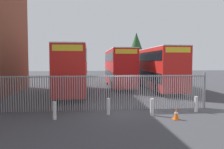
{
  "coord_description": "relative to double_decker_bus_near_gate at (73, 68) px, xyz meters",
  "views": [
    {
      "loc": [
        -1.83,
        -13.9,
        3.06
      ],
      "look_at": [
        0.0,
        4.0,
        2.0
      ],
      "focal_mm": 36.05,
      "sensor_mm": 36.0,
      "label": 1
    }
  ],
  "objects": [
    {
      "name": "double_decker_bus_near_gate",
      "position": [
        0.0,
        0.0,
        0.0
      ],
      "size": [
        2.54,
        10.81,
        4.42
      ],
      "color": "red",
      "rests_on": "ground"
    },
    {
      "name": "double_decker_bus_behind_fence_left",
      "position": [
        8.76,
        1.87,
        0.0
      ],
      "size": [
        2.54,
        10.81,
        4.42
      ],
      "color": "red",
      "rests_on": "ground"
    },
    {
      "name": "bollard_center_front",
      "position": [
        2.58,
        -8.68,
        -1.95
      ],
      "size": [
        0.2,
        0.2,
        0.95
      ],
      "primitive_type": "cylinder",
      "color": "silver",
      "rests_on": "ground"
    },
    {
      "name": "double_decker_bus_behind_fence_right",
      "position": [
        5.04,
        5.22,
        0.0
      ],
      "size": [
        2.54,
        10.81,
        4.42
      ],
      "color": "red",
      "rests_on": "ground"
    },
    {
      "name": "palisade_fence",
      "position": [
        2.0,
        -7.47,
        -1.24
      ],
      "size": [
        14.13,
        0.14,
        2.35
      ],
      "color": "gray",
      "rests_on": "ground"
    },
    {
      "name": "bollard_near_right",
      "position": [
        5.02,
        -9.1,
        -1.95
      ],
      "size": [
        0.2,
        0.2,
        0.95
      ],
      "primitive_type": "cylinder",
      "color": "silver",
      "rests_on": "ground"
    },
    {
      "name": "ground_plane",
      "position": [
        3.32,
        0.53,
        -2.42
      ],
      "size": [
        100.0,
        100.0,
        0.0
      ],
      "primitive_type": "plane",
      "color": "#3D3D42"
    },
    {
      "name": "tree_tall_back",
      "position": [
        10.44,
        20.79,
        3.25
      ],
      "size": [
        3.94,
        3.94,
        8.5
      ],
      "color": "#4C3823",
      "rests_on": "ground"
    },
    {
      "name": "traffic_cone_by_gate",
      "position": [
        6.04,
        -10.11,
        -2.13
      ],
      "size": [
        0.34,
        0.34,
        0.59
      ],
      "color": "orange",
      "rests_on": "ground"
    },
    {
      "name": "bollard_far_right",
      "position": [
        7.92,
        -8.52,
        -1.95
      ],
      "size": [
        0.2,
        0.2,
        0.95
      ],
      "primitive_type": "cylinder",
      "color": "silver",
      "rests_on": "ground"
    },
    {
      "name": "bollard_near_left",
      "position": [
        -0.33,
        -9.45,
        -1.95
      ],
      "size": [
        0.2,
        0.2,
        0.95
      ],
      "primitive_type": "cylinder",
      "color": "silver",
      "rests_on": "ground"
    }
  ]
}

